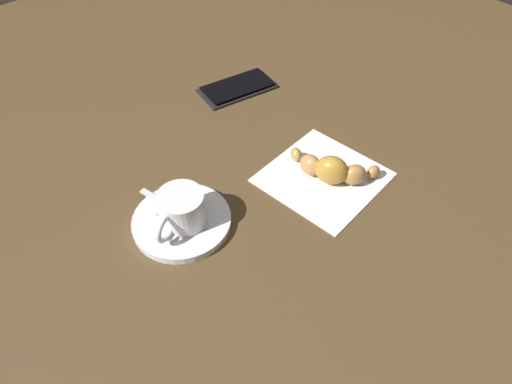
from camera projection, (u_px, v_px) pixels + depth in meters
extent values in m
plane|color=#4F3A22|center=(256.00, 187.00, 0.71)|extent=(1.80, 1.80, 0.00)
cylinder|color=white|center=(182.00, 221.00, 0.65)|extent=(0.14, 0.14, 0.01)
cylinder|color=white|center=(182.00, 209.00, 0.63)|extent=(0.07, 0.07, 0.05)
cylinder|color=#46260F|center=(181.00, 205.00, 0.62)|extent=(0.05, 0.05, 0.00)
torus|color=white|center=(166.00, 229.00, 0.60)|extent=(0.04, 0.02, 0.04)
cube|color=silver|center=(166.00, 204.00, 0.67)|extent=(0.03, 0.10, 0.00)
ellipsoid|color=silver|center=(199.00, 223.00, 0.64)|extent=(0.02, 0.03, 0.01)
cube|color=white|center=(161.00, 228.00, 0.63)|extent=(0.02, 0.06, 0.01)
cube|color=white|center=(323.00, 177.00, 0.72)|extent=(0.18, 0.18, 0.00)
ellipsoid|color=#A88746|center=(297.00, 155.00, 0.74)|extent=(0.03, 0.03, 0.02)
ellipsoid|color=#BF8046|center=(310.00, 165.00, 0.71)|extent=(0.03, 0.04, 0.03)
ellipsoid|color=#B5802F|center=(331.00, 170.00, 0.69)|extent=(0.06, 0.06, 0.05)
ellipsoid|color=#B17B43|center=(354.00, 175.00, 0.70)|extent=(0.05, 0.04, 0.03)
ellipsoid|color=#B47E40|center=(373.00, 172.00, 0.71)|extent=(0.03, 0.02, 0.02)
cube|color=black|center=(237.00, 88.00, 0.89)|extent=(0.16, 0.10, 0.01)
cube|color=black|center=(237.00, 85.00, 0.88)|extent=(0.14, 0.09, 0.00)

